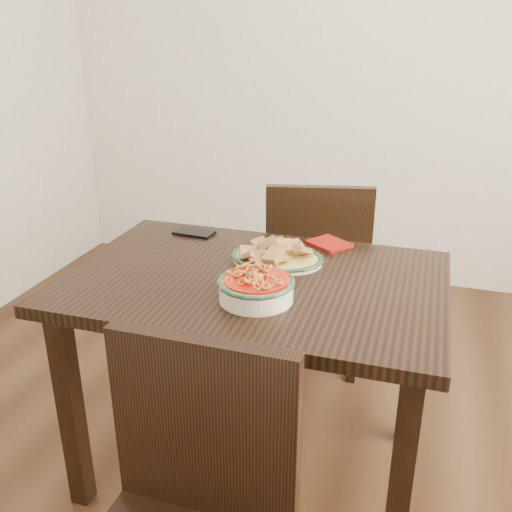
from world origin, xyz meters
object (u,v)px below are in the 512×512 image
(noodle_bowl, at_px, (256,286))
(dining_table, at_px, (254,306))
(chair_far, at_px, (316,268))
(smartphone, at_px, (194,233))
(fish_plate, at_px, (277,249))

(noodle_bowl, bearing_deg, dining_table, 109.57)
(chair_far, distance_m, smartphone, 0.61)
(noodle_bowl, bearing_deg, fish_plate, 93.39)
(chair_far, relative_size, fish_plate, 3.00)
(fish_plate, relative_size, smartphone, 2.06)
(fish_plate, bearing_deg, smartphone, 156.05)
(smartphone, bearing_deg, noodle_bowl, -44.63)
(fish_plate, xyz_separation_m, smartphone, (-0.36, 0.16, -0.04))
(chair_far, distance_m, noodle_bowl, 0.88)
(noodle_bowl, xyz_separation_m, smartphone, (-0.38, 0.44, -0.04))
(dining_table, bearing_deg, smartphone, 137.94)
(noodle_bowl, height_order, smartphone, noodle_bowl)
(dining_table, xyz_separation_m, smartphone, (-0.32, 0.29, 0.11))
(dining_table, xyz_separation_m, fish_plate, (0.04, 0.13, 0.15))
(dining_table, bearing_deg, noodle_bowl, -70.43)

